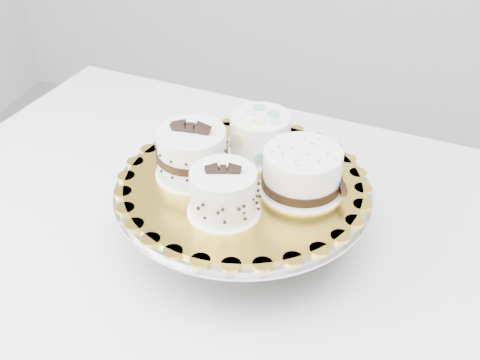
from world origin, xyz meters
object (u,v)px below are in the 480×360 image
(cake_stand, at_px, (243,201))
(cake_swirl, at_px, (224,193))
(table, at_px, (241,256))
(cake_dots, at_px, (260,135))
(cake_banded, at_px, (192,155))
(cake_ribbon, at_px, (303,172))
(cake_board, at_px, (243,183))

(cake_stand, distance_m, cake_swirl, 0.11)
(table, xyz_separation_m, cake_dots, (0.02, 0.05, 0.23))
(cake_banded, xyz_separation_m, cake_dots, (0.08, 0.09, 0.00))
(cake_stand, xyz_separation_m, cake_ribbon, (0.09, 0.01, 0.07))
(cake_banded, bearing_deg, cake_board, -0.20)
(cake_board, relative_size, cake_swirl, 3.12)
(cake_stand, relative_size, cake_board, 1.09)
(cake_swirl, xyz_separation_m, cake_ribbon, (0.09, 0.09, -0.00))
(table, xyz_separation_m, cake_ribbon, (0.10, -0.03, 0.22))
(cake_swirl, bearing_deg, cake_dots, 70.79)
(cake_dots, bearing_deg, cake_stand, -107.83)
(cake_stand, height_order, cake_swirl, cake_swirl)
(table, height_order, cake_banded, cake_banded)
(cake_banded, height_order, cake_dots, cake_banded)
(cake_dots, xyz_separation_m, cake_ribbon, (0.09, -0.07, -0.01))
(cake_banded, relative_size, cake_ribbon, 0.76)
(table, bearing_deg, cake_dots, 76.27)
(cake_swirl, distance_m, cake_dots, 0.16)
(cake_board, xyz_separation_m, cake_swirl, (-0.00, -0.08, 0.04))
(cake_board, height_order, cake_ribbon, cake_ribbon)
(cake_stand, distance_m, cake_banded, 0.11)
(cake_stand, distance_m, cake_ribbon, 0.11)
(table, height_order, cake_swirl, cake_swirl)
(cake_stand, bearing_deg, cake_swirl, -92.47)
(cake_swirl, relative_size, cake_dots, 0.98)
(cake_dots, relative_size, cake_ribbon, 0.78)
(table, bearing_deg, cake_board, -62.35)
(cake_ribbon, bearing_deg, table, 140.17)
(cake_stand, bearing_deg, cake_ribbon, 5.25)
(table, distance_m, cake_swirl, 0.25)
(cake_banded, distance_m, cake_ribbon, 0.17)
(cake_board, bearing_deg, cake_ribbon, 5.25)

